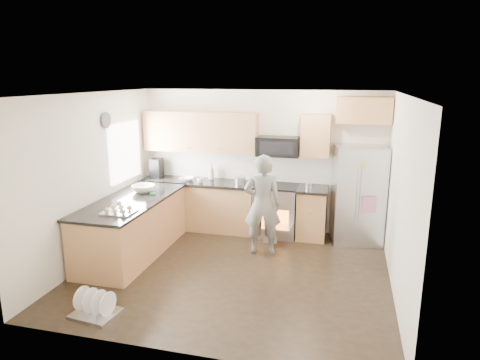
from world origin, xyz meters
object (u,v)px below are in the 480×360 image
(stove_range, at_px, (276,199))
(dish_rack, at_px, (96,308))
(person, at_px, (263,205))
(refrigerator, at_px, (358,195))

(stove_range, bearing_deg, dish_rack, -117.10)
(stove_range, xyz_separation_m, person, (-0.07, -0.89, 0.15))
(person, xyz_separation_m, dish_rack, (-1.59, -2.36, -0.73))
(refrigerator, distance_m, person, 1.74)
(stove_range, xyz_separation_m, dish_rack, (-1.66, -3.25, -0.59))
(stove_range, relative_size, dish_rack, 3.06)
(refrigerator, bearing_deg, person, -159.09)
(refrigerator, xyz_separation_m, dish_rack, (-3.08, -3.26, -0.76))
(refrigerator, height_order, person, refrigerator)
(refrigerator, relative_size, dish_rack, 2.90)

